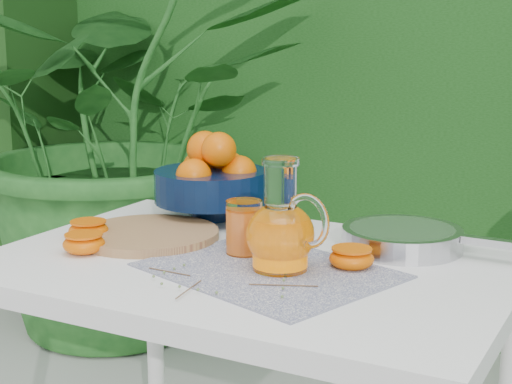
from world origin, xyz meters
The scene contains 11 objects.
hedge_backdrop centered at (0.06, 2.06, 1.19)m, with size 8.00×1.65×2.50m.
potted_plant_left centered at (-1.05, 1.21, 0.83)m, with size 1.65×1.65×1.65m, color #1C541D.
white_table centered at (0.14, 0.05, 0.67)m, with size 1.00×0.70×0.75m.
placemat centered at (0.20, -0.01, 0.75)m, with size 0.43×0.33×0.00m, color #0D1349.
cutting_board centered at (-0.13, 0.07, 0.76)m, with size 0.30×0.30×0.02m, color #A7824B.
fruit_bowl centered at (-0.10, 0.30, 0.85)m, with size 0.29×0.29×0.21m.
juice_pitcher centered at (0.22, 0.00, 0.83)m, with size 0.19×0.16×0.21m.
juice_tumbler centered at (0.11, 0.07, 0.80)m, with size 0.09×0.09×0.11m.
saute_pan centered at (0.38, 0.25, 0.77)m, with size 0.43×0.25×0.05m.
orange_halves centered at (-0.03, 0.01, 0.77)m, with size 0.68×0.27×0.04m.
thyme_sprigs centered at (0.16, -0.12, 0.76)m, with size 0.32×0.21×0.01m.
Camera 1 is at (0.83, -1.24, 1.19)m, focal length 55.00 mm.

